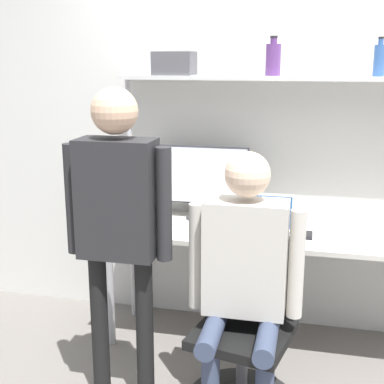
{
  "coord_description": "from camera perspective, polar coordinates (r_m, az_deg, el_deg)",
  "views": [
    {
      "loc": [
        0.24,
        -2.82,
        1.78
      ],
      "look_at": [
        -0.37,
        -0.19,
        1.1
      ],
      "focal_mm": 50.0,
      "sensor_mm": 36.0,
      "label": 1
    }
  ],
  "objects": [
    {
      "name": "ground_plane",
      "position": [
        3.34,
        7.28,
        -18.17
      ],
      "size": [
        12.0,
        12.0,
        0.0
      ],
      "primitive_type": "plane",
      "color": "slate"
    },
    {
      "name": "bottle_blue",
      "position": [
        3.33,
        19.36,
        13.16
      ],
      "size": [
        0.07,
        0.07,
        0.22
      ],
      "color": "#335999",
      "rests_on": "shelf_unit"
    },
    {
      "name": "storage_box",
      "position": [
        3.42,
        -1.89,
        13.55
      ],
      "size": [
        0.24,
        0.21,
        0.14
      ],
      "color": "#4C4C51",
      "rests_on": "shelf_unit"
    },
    {
      "name": "monitor",
      "position": [
        3.46,
        0.71,
        1.52
      ],
      "size": [
        0.65,
        0.16,
        0.48
      ],
      "color": "#333338",
      "rests_on": "desk"
    },
    {
      "name": "laptop",
      "position": [
        3.27,
        8.34,
        -3.22
      ],
      "size": [
        0.28,
        0.22,
        0.23
      ],
      "color": "silver",
      "rests_on": "desk"
    },
    {
      "name": "shelf_unit",
      "position": [
        3.34,
        8.92,
        8.12
      ],
      "size": [
        1.94,
        0.24,
        1.68
      ],
      "color": "silver",
      "rests_on": "ground_plane"
    },
    {
      "name": "desk",
      "position": [
        3.34,
        8.2,
        -5.36
      ],
      "size": [
        2.04,
        0.6,
        0.75
      ],
      "color": "beige",
      "rests_on": "ground_plane"
    },
    {
      "name": "bottle_purple",
      "position": [
        3.32,
        8.65,
        13.85
      ],
      "size": [
        0.09,
        0.09,
        0.23
      ],
      "color": "#593372",
      "rests_on": "shelf_unit"
    },
    {
      "name": "office_chair",
      "position": [
        2.91,
        5.65,
        -17.16
      ],
      "size": [
        0.56,
        0.56,
        0.9
      ],
      "color": "black",
      "rests_on": "ground_plane"
    },
    {
      "name": "wall_back",
      "position": [
        3.51,
        9.07,
        6.9
      ],
      "size": [
        8.0,
        0.06,
        2.7
      ],
      "color": "silver",
      "rests_on": "ground_plane"
    },
    {
      "name": "cell_phone",
      "position": [
        3.26,
        12.12,
        -4.51
      ],
      "size": [
        0.07,
        0.15,
        0.01
      ],
      "color": "black",
      "rests_on": "desk"
    },
    {
      "name": "person_standing",
      "position": [
        2.63,
        -7.9,
        -2.06
      ],
      "size": [
        0.54,
        0.22,
        1.65
      ],
      "color": "black",
      "rests_on": "ground_plane"
    },
    {
      "name": "person_seated",
      "position": [
        2.63,
        5.61,
        -7.89
      ],
      "size": [
        0.57,
        0.47,
        1.36
      ],
      "color": "#38425B",
      "rests_on": "ground_plane"
    }
  ]
}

